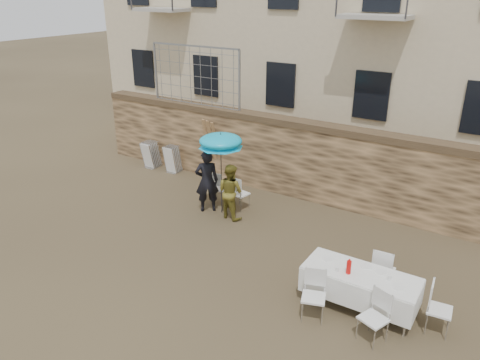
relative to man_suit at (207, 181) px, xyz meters
The scene contains 17 objects.
ground 3.06m from the man_suit, 70.07° to the right, with size 80.00×80.00×0.00m, color brown.
stone_wall 2.47m from the man_suit, 65.96° to the left, with size 13.00×0.50×2.20m, color brown.
chain_link_fence 3.75m from the man_suit, 131.73° to the left, with size 3.20×0.06×1.80m, color gray, non-canonical shape.
man_suit is the anchor object (origin of this frame).
woman_dress 0.76m from the man_suit, ahead, with size 0.72×0.56×1.48m, color #A09130.
umbrella 1.17m from the man_suit, 14.04° to the left, with size 1.15×1.15×2.07m.
couple_chair_left 0.67m from the man_suit, 90.00° to the left, with size 0.48×0.48×0.96m, color white, non-canonical shape.
couple_chair_right 0.97m from the man_suit, 38.16° to the left, with size 0.48×0.48×0.96m, color white, non-canonical shape.
banquet_table 5.21m from the man_suit, 20.73° to the right, with size 2.10×0.85×0.78m.
soda_bottle 5.08m from the man_suit, 23.11° to the right, with size 0.09×0.09×0.26m, color red.
table_chair_front_left 5.01m from the man_suit, 31.27° to the right, with size 0.48×0.48×0.96m, color white, non-canonical shape.
table_chair_front_right 5.98m from the man_suit, 25.78° to the right, with size 0.48×0.48×0.96m, color white, non-canonical shape.
table_chair_back 5.19m from the man_suit, 11.63° to the right, with size 0.48×0.48×0.96m, color white, non-canonical shape.
table_chair_side 6.52m from the man_suit, 15.54° to the right, with size 0.48×0.48×0.96m, color white, non-canonical shape.
chair_stack_left 4.00m from the man_suit, 152.44° to the left, with size 0.46×0.55×0.92m, color white, non-canonical shape.
chair_stack_right 3.23m from the man_suit, 144.98° to the left, with size 0.46×0.47×0.92m, color white, non-canonical shape.
wood_planks 2.17m from the man_suit, 118.25° to the left, with size 0.70×0.20×2.00m, color #A37749, non-canonical shape.
Camera 1 is at (5.89, -6.44, 5.66)m, focal length 35.00 mm.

